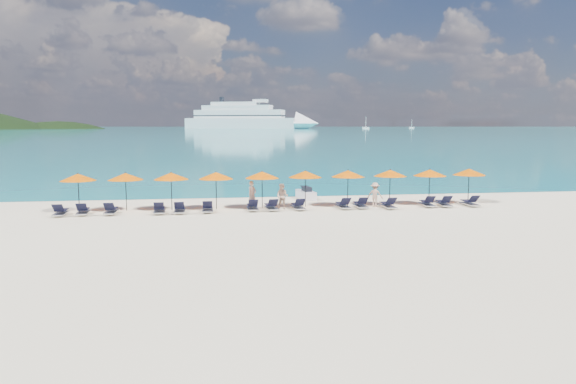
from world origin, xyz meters
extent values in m
plane|color=beige|center=(0.00, 0.00, 0.00)|extent=(1400.00, 1400.00, 0.00)
cube|color=#1FA9B2|center=(0.00, 660.00, 0.01)|extent=(1600.00, 1300.00, 0.01)
ellipsoid|color=black|center=(-150.00, 560.00, -35.00)|extent=(162.00, 126.00, 85.50)
cube|color=silver|center=(33.88, 580.46, 5.53)|extent=(120.76, 67.20, 11.06)
cone|color=silver|center=(101.23, 552.39, 5.53)|extent=(31.81, 31.81, 24.32)
cube|color=silver|center=(31.84, 581.31, 15.48)|extent=(97.03, 54.78, 8.84)
cube|color=silver|center=(29.80, 582.16, 22.11)|extent=(75.98, 44.32, 5.53)
cube|color=silver|center=(27.76, 583.01, 26.53)|extent=(52.25, 31.90, 3.87)
cube|color=black|center=(31.84, 581.31, 13.82)|extent=(98.24, 55.45, 0.99)
cube|color=black|center=(31.84, 581.31, 17.69)|extent=(95.82, 54.11, 0.99)
cylinder|color=black|center=(13.68, 588.88, 30.96)|extent=(4.86, 4.86, 6.08)
cube|color=silver|center=(224.69, 577.08, 0.76)|extent=(5.72, 1.91, 1.53)
cylinder|color=silver|center=(224.69, 577.08, 5.72)|extent=(0.34, 0.34, 9.54)
cube|color=silver|center=(158.69, 533.01, 0.90)|extent=(6.77, 2.26, 1.81)
cylinder|color=silver|center=(158.69, 533.01, 6.77)|extent=(0.41, 0.41, 11.29)
cube|color=silver|center=(2.06, 8.66, 0.29)|extent=(1.08, 2.43, 0.54)
cube|color=black|center=(2.08, 8.46, 0.69)|extent=(0.57, 1.02, 0.34)
cylinder|color=black|center=(2.01, 9.25, 0.84)|extent=(0.54, 0.10, 0.06)
imported|color=tan|center=(-1.91, 4.95, 0.83)|extent=(0.72, 0.69, 1.66)
imported|color=tan|center=(-0.15, 4.36, 0.77)|extent=(0.87, 0.73, 1.54)
imported|color=tan|center=(5.67, 4.59, 0.75)|extent=(1.06, 0.83, 1.49)
cylinder|color=black|center=(-11.98, 5.12, 1.10)|extent=(0.05, 0.05, 2.20)
cone|color=#DB5600|center=(-11.98, 5.12, 2.02)|extent=(2.10, 2.10, 0.42)
sphere|color=black|center=(-11.98, 5.12, 2.24)|extent=(0.08, 0.08, 0.08)
cylinder|color=black|center=(-9.32, 5.17, 1.10)|extent=(0.05, 0.05, 2.20)
cone|color=#DB5600|center=(-9.32, 5.17, 2.02)|extent=(2.10, 2.10, 0.42)
sphere|color=black|center=(-9.32, 5.17, 2.24)|extent=(0.08, 0.08, 0.08)
cylinder|color=black|center=(-6.68, 5.08, 1.10)|extent=(0.05, 0.05, 2.20)
cone|color=#DB5600|center=(-6.68, 5.08, 2.02)|extent=(2.10, 2.10, 0.42)
sphere|color=black|center=(-6.68, 5.08, 2.24)|extent=(0.08, 0.08, 0.08)
cylinder|color=black|center=(-4.05, 4.99, 1.10)|extent=(0.05, 0.05, 2.20)
cone|color=#DB5600|center=(-4.05, 4.99, 2.02)|extent=(2.10, 2.10, 0.42)
sphere|color=black|center=(-4.05, 4.99, 2.24)|extent=(0.08, 0.08, 0.08)
cylinder|color=black|center=(-1.28, 5.07, 1.10)|extent=(0.05, 0.05, 2.20)
cone|color=#DB5600|center=(-1.28, 5.07, 2.02)|extent=(2.10, 2.10, 0.42)
sphere|color=black|center=(-1.28, 5.07, 2.24)|extent=(0.08, 0.08, 0.08)
cylinder|color=black|center=(1.40, 5.18, 1.10)|extent=(0.05, 0.05, 2.20)
cone|color=#DB5600|center=(1.40, 5.18, 2.02)|extent=(2.10, 2.10, 0.42)
sphere|color=black|center=(1.40, 5.18, 2.24)|extent=(0.08, 0.08, 0.08)
cylinder|color=black|center=(4.07, 5.12, 1.10)|extent=(0.05, 0.05, 2.20)
cone|color=#DB5600|center=(4.07, 5.12, 2.02)|extent=(2.10, 2.10, 0.42)
sphere|color=black|center=(4.07, 5.12, 2.24)|extent=(0.08, 0.08, 0.08)
cylinder|color=black|center=(6.80, 5.16, 1.10)|extent=(0.05, 0.05, 2.20)
cone|color=#DB5600|center=(6.80, 5.16, 2.02)|extent=(2.10, 2.10, 0.42)
sphere|color=black|center=(6.80, 5.16, 2.24)|extent=(0.08, 0.08, 0.08)
cylinder|color=black|center=(9.36, 5.04, 1.10)|extent=(0.05, 0.05, 2.20)
cone|color=#DB5600|center=(9.36, 5.04, 2.02)|extent=(2.10, 2.10, 0.42)
sphere|color=black|center=(9.36, 5.04, 2.24)|extent=(0.08, 0.08, 0.08)
cylinder|color=black|center=(12.09, 5.23, 1.10)|extent=(0.05, 0.05, 2.20)
cone|color=#DB5600|center=(12.09, 5.23, 2.02)|extent=(2.10, 2.10, 0.42)
sphere|color=black|center=(12.09, 5.23, 2.24)|extent=(0.08, 0.08, 0.08)
cube|color=silver|center=(-12.68, 3.71, 0.14)|extent=(0.63, 1.70, 0.06)
cube|color=black|center=(-12.68, 3.96, 0.30)|extent=(0.56, 1.10, 0.04)
cube|color=black|center=(-12.67, 3.16, 0.55)|extent=(0.55, 0.54, 0.43)
cube|color=silver|center=(-11.52, 3.89, 0.14)|extent=(0.75, 1.74, 0.06)
cube|color=black|center=(-11.54, 4.14, 0.30)|extent=(0.63, 1.14, 0.04)
cube|color=black|center=(-11.48, 3.34, 0.55)|extent=(0.59, 0.58, 0.43)
cube|color=silver|center=(-10.00, 3.88, 0.14)|extent=(0.64, 1.71, 0.06)
cube|color=black|center=(-10.00, 4.13, 0.30)|extent=(0.56, 1.11, 0.04)
cube|color=black|center=(-10.00, 3.33, 0.55)|extent=(0.56, 0.54, 0.43)
cube|color=silver|center=(-7.31, 3.71, 0.14)|extent=(0.69, 1.72, 0.06)
cube|color=black|center=(-7.31, 3.96, 0.30)|extent=(0.59, 1.12, 0.04)
cube|color=black|center=(-7.28, 3.16, 0.55)|extent=(0.57, 0.56, 0.43)
cube|color=silver|center=(-6.17, 3.70, 0.14)|extent=(0.63, 1.70, 0.06)
cube|color=black|center=(-6.17, 3.95, 0.30)|extent=(0.56, 1.10, 0.04)
cube|color=black|center=(-6.17, 3.15, 0.55)|extent=(0.55, 0.54, 0.43)
cube|color=silver|center=(-4.59, 3.83, 0.14)|extent=(0.63, 1.70, 0.06)
cube|color=black|center=(-4.59, 4.08, 0.30)|extent=(0.55, 1.10, 0.04)
cube|color=black|center=(-4.59, 3.28, 0.55)|extent=(0.55, 0.54, 0.43)
cube|color=silver|center=(-1.96, 4.07, 0.14)|extent=(0.63, 1.70, 0.06)
cube|color=black|center=(-1.96, 4.32, 0.30)|extent=(0.56, 1.10, 0.04)
cube|color=black|center=(-1.96, 3.52, 0.55)|extent=(0.55, 0.54, 0.43)
cube|color=silver|center=(-0.85, 4.04, 0.14)|extent=(0.77, 1.75, 0.06)
cube|color=black|center=(-0.88, 4.29, 0.30)|extent=(0.64, 1.14, 0.04)
cube|color=black|center=(-0.81, 3.49, 0.55)|extent=(0.59, 0.58, 0.43)
cube|color=silver|center=(0.75, 4.02, 0.14)|extent=(0.70, 1.73, 0.06)
cube|color=black|center=(0.74, 4.27, 0.30)|extent=(0.60, 1.13, 0.04)
cube|color=black|center=(0.78, 3.47, 0.55)|extent=(0.58, 0.56, 0.43)
cube|color=silver|center=(3.51, 4.03, 0.14)|extent=(0.68, 1.72, 0.06)
cube|color=black|center=(3.50, 4.28, 0.30)|extent=(0.59, 1.12, 0.04)
cube|color=black|center=(3.53, 3.48, 0.55)|extent=(0.57, 0.56, 0.43)
cube|color=silver|center=(4.60, 4.07, 0.14)|extent=(0.64, 1.71, 0.06)
cube|color=black|center=(4.60, 4.32, 0.30)|extent=(0.56, 1.11, 0.04)
cube|color=black|center=(4.59, 3.52, 0.55)|extent=(0.56, 0.54, 0.43)
cube|color=silver|center=(6.21, 3.71, 0.14)|extent=(0.67, 1.72, 0.06)
cube|color=black|center=(6.21, 3.96, 0.30)|extent=(0.58, 1.12, 0.04)
cube|color=black|center=(6.23, 3.16, 0.55)|extent=(0.57, 0.55, 0.43)
cube|color=silver|center=(8.85, 4.07, 0.14)|extent=(0.77, 1.75, 0.06)
cube|color=black|center=(8.87, 4.32, 0.30)|extent=(0.65, 1.15, 0.04)
cube|color=black|center=(8.80, 3.52, 0.55)|extent=(0.60, 0.59, 0.43)
cube|color=silver|center=(9.87, 3.97, 0.14)|extent=(0.75, 1.74, 0.06)
cube|color=black|center=(9.89, 4.22, 0.30)|extent=(0.64, 1.14, 0.04)
cube|color=black|center=(9.83, 3.42, 0.55)|extent=(0.59, 0.58, 0.43)
cube|color=silver|center=(11.57, 3.93, 0.14)|extent=(0.62, 1.70, 0.06)
cube|color=black|center=(11.57, 4.18, 0.30)|extent=(0.55, 1.10, 0.04)
cube|color=black|center=(11.57, 3.38, 0.55)|extent=(0.55, 0.54, 0.43)
camera|label=1|loc=(-4.64, -28.59, 5.09)|focal=35.00mm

